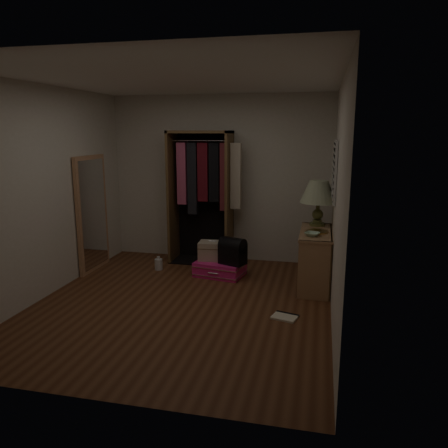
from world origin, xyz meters
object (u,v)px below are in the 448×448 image
Objects in this scene: floor_mirror at (92,214)px; train_case at (213,251)px; console_bookshelf at (315,256)px; black_bag at (233,250)px; pink_suitcase at (220,268)px; open_wardrobe at (205,186)px; white_jug at (159,264)px; table_lamp at (319,193)px.

floor_mirror reaches higher than train_case.
console_bookshelf is 3.27m from floor_mirror.
console_bookshelf is 2.71× the size of black_bag.
floor_mirror is 2.15m from black_bag.
pink_suitcase is at bearing 176.68° from console_bookshelf.
train_case is (0.27, -0.58, -0.86)m from open_wardrobe.
open_wardrobe is 1.21× the size of floor_mirror.
white_jug is at bearing 176.85° from console_bookshelf.
floor_mirror reaches higher than pink_suitcase.
white_jug is (0.94, 0.18, -0.76)m from floor_mirror.
console_bookshelf is at bearing -90.77° from table_lamp.
open_wardrobe is at bearing 167.15° from table_lamp.
train_case is 1.71m from table_lamp.
white_jug is (-1.16, 0.12, -0.32)m from black_bag.
black_bag is 2.01× the size of white_jug.
open_wardrobe is at bearing 157.44° from console_bookshelf.
pink_suitcase reaches higher than white_jug.
white_jug is (-2.29, 0.13, -0.30)m from console_bookshelf.
floor_mirror is at bearing -173.43° from table_lamp.
console_bookshelf is at bearing -22.56° from open_wardrobe.
console_bookshelf is 5.46× the size of white_jug.
open_wardrobe reaches higher than table_lamp.
black_bag reaches higher than train_case.
white_jug is at bearing -173.37° from pink_suitcase.
table_lamp is at bearing 6.57° from floor_mirror.
pink_suitcase is at bearing -169.65° from table_lamp.
table_lamp is (1.34, 0.24, 1.10)m from pink_suitcase.
open_wardrobe is 1.73m from floor_mirror.
console_bookshelf is at bearing 22.13° from black_bag.
table_lamp reaches higher than black_bag.
table_lamp is (0.00, 0.32, 0.82)m from console_bookshelf.
table_lamp is 3.24× the size of white_jug.
open_wardrobe is 1.23m from black_bag.
train_case is at bearing 174.68° from console_bookshelf.
black_bag is at bearing -164.37° from table_lamp.
open_wardrobe is at bearing 152.02° from black_bag.
table_lamp reaches higher than train_case.
open_wardrobe reaches higher than train_case.
console_bookshelf is at bearing 0.90° from floor_mirror.
console_bookshelf is 1.48× the size of pink_suitcase.
table_lamp reaches higher than white_jug.
black_bag is (-1.13, 0.00, 0.01)m from console_bookshelf.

